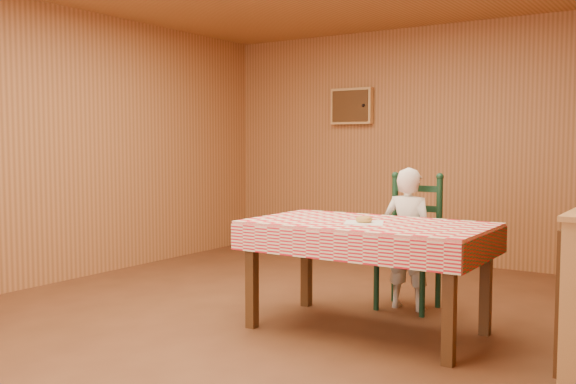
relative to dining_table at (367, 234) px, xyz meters
The scene contains 7 objects.
ground 0.97m from the dining_table, 164.03° to the right, with size 6.00×6.00×0.00m, color brown.
cabin_walls 1.36m from the dining_table, 152.77° to the left, with size 5.10×6.05×2.65m.
dining_table is the anchor object (origin of this frame).
ladder_chair 0.81m from the dining_table, 90.00° to the left, with size 0.44×0.40×1.08m.
seated_child 0.74m from the dining_table, 90.00° to the left, with size 0.41×0.27×1.12m, color white.
napkin 0.10m from the dining_table, 90.00° to the right, with size 0.26×0.26×0.00m, color white.
donut 0.12m from the dining_table, 90.00° to the right, with size 0.12×0.12×0.04m, color #C29545.
Camera 1 is at (2.62, -3.80, 1.31)m, focal length 40.00 mm.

